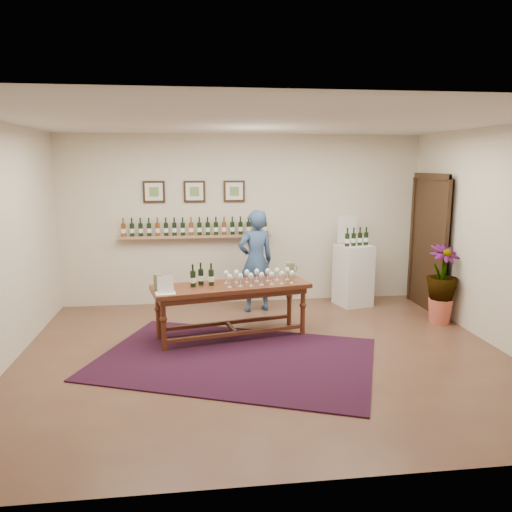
{
  "coord_description": "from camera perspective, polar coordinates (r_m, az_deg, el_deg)",
  "views": [
    {
      "loc": [
        -0.83,
        -5.76,
        2.33
      ],
      "look_at": [
        0.0,
        0.8,
        1.1
      ],
      "focal_mm": 35.0,
      "sensor_mm": 36.0,
      "label": 1
    }
  ],
  "objects": [
    {
      "name": "table_bottles",
      "position": [
        6.62,
        -6.26,
        -2.07
      ],
      "size": [
        0.31,
        0.21,
        0.31
      ],
      "primitive_type": null,
      "rotation": [
        0.0,
        0.0,
        0.19
      ],
      "color": "black",
      "rests_on": "tasting_table"
    },
    {
      "name": "potted_plant",
      "position": [
        7.77,
        20.46,
        -3.06
      ],
      "size": [
        0.63,
        0.63,
        1.01
      ],
      "rotation": [
        0.0,
        0.0,
        0.18
      ],
      "color": "#C45741",
      "rests_on": "ground"
    },
    {
      "name": "tasting_table",
      "position": [
        6.7,
        -2.86,
        -4.19
      ],
      "size": [
        2.18,
        1.08,
        0.74
      ],
      "rotation": [
        0.0,
        0.0,
        0.21
      ],
      "color": "#441C11",
      "rests_on": "ground"
    },
    {
      "name": "menu_card",
      "position": [
        6.3,
        -10.32,
        -3.22
      ],
      "size": [
        0.26,
        0.21,
        0.22
      ],
      "primitive_type": "cube",
      "rotation": [
        0.0,
        0.0,
        0.12
      ],
      "color": "silver",
      "rests_on": "tasting_table"
    },
    {
      "name": "table_glasses",
      "position": [
        6.71,
        0.38,
        -2.37
      ],
      "size": [
        1.36,
        0.48,
        0.18
      ],
      "primitive_type": null,
      "rotation": [
        0.0,
        0.0,
        0.13
      ],
      "color": "white",
      "rests_on": "tasting_table"
    },
    {
      "name": "display_pedestal",
      "position": [
        8.43,
        11.05,
        -2.16
      ],
      "size": [
        0.62,
        0.62,
        1.01
      ],
      "primitive_type": "cube",
      "rotation": [
        0.0,
        0.0,
        0.26
      ],
      "color": "silver",
      "rests_on": "ground"
    },
    {
      "name": "pitcher_left",
      "position": [
        6.48,
        -11.13,
        -2.94
      ],
      "size": [
        0.16,
        0.16,
        0.21
      ],
      "primitive_type": null,
      "rotation": [
        0.0,
        0.0,
        0.31
      ],
      "color": "#646C43",
      "rests_on": "tasting_table"
    },
    {
      "name": "rug",
      "position": [
        6.16,
        -2.38,
        -11.61
      ],
      "size": [
        3.8,
        3.19,
        0.02
      ],
      "primitive_type": "cube",
      "rotation": [
        0.0,
        0.0,
        -0.37
      ],
      "color": "#420B13",
      "rests_on": "ground"
    },
    {
      "name": "person",
      "position": [
        7.88,
        -0.04,
        -0.58
      ],
      "size": [
        0.67,
        0.52,
        1.62
      ],
      "primitive_type": "imported",
      "rotation": [
        0.0,
        0.0,
        3.39
      ],
      "color": "#314C74",
      "rests_on": "ground"
    },
    {
      "name": "pedestal_bottles",
      "position": [
        8.25,
        11.45,
        2.24
      ],
      "size": [
        0.33,
        0.16,
        0.32
      ],
      "primitive_type": null,
      "rotation": [
        0.0,
        0.0,
        0.26
      ],
      "color": "black",
      "rests_on": "display_pedestal"
    },
    {
      "name": "info_sign",
      "position": [
        8.43,
        10.4,
        3.06
      ],
      "size": [
        0.35,
        0.11,
        0.49
      ],
      "primitive_type": "cube",
      "rotation": [
        0.0,
        0.0,
        0.26
      ],
      "color": "silver",
      "rests_on": "display_pedestal"
    },
    {
      "name": "ground",
      "position": [
        6.27,
        0.93,
        -11.28
      ],
      "size": [
        6.0,
        6.0,
        0.0
      ],
      "primitive_type": "plane",
      "color": "brown",
      "rests_on": "ground"
    },
    {
      "name": "room_shell",
      "position": [
        8.25,
        13.76,
        1.8
      ],
      "size": [
        6.0,
        6.0,
        6.0
      ],
      "color": "beige",
      "rests_on": "ground"
    },
    {
      "name": "pitcher_right",
      "position": [
        7.09,
        3.93,
        -1.59
      ],
      "size": [
        0.16,
        0.16,
        0.21
      ],
      "primitive_type": null,
      "rotation": [
        0.0,
        0.0,
        0.2
      ],
      "color": "#646C43",
      "rests_on": "tasting_table"
    }
  ]
}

